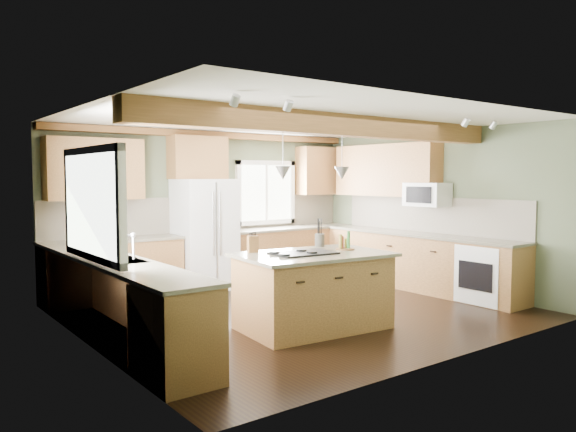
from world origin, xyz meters
TOP-DOWN VIEW (x-y plane):
  - floor at (0.00, 0.00)m, footprint 5.60×5.60m
  - ceiling at (0.00, 0.00)m, footprint 5.60×5.60m
  - wall_back at (0.00, 2.50)m, footprint 5.60×0.00m
  - wall_left at (-2.80, 0.00)m, footprint 0.00×5.00m
  - wall_right at (2.80, 0.00)m, footprint 0.00×5.00m
  - ceiling_beam at (0.00, -0.77)m, footprint 5.55×0.26m
  - soffit_trim at (0.00, 2.40)m, footprint 5.55×0.20m
  - backsplash_back at (0.00, 2.48)m, footprint 5.58×0.03m
  - backsplash_right at (2.78, 0.05)m, footprint 0.03×3.70m
  - base_cab_back_left at (-1.79, 2.20)m, footprint 2.02×0.60m
  - counter_back_left at (-1.79, 2.20)m, footprint 2.06×0.64m
  - base_cab_back_right at (1.49, 2.20)m, footprint 2.62×0.60m
  - counter_back_right at (1.49, 2.20)m, footprint 2.66×0.64m
  - base_cab_left at (-2.50, 0.05)m, footprint 0.60×3.70m
  - counter_left at (-2.50, 0.05)m, footprint 0.64×3.74m
  - base_cab_right at (2.50, 0.05)m, footprint 0.60×3.70m
  - counter_right at (2.50, 0.05)m, footprint 0.64×3.74m
  - upper_cab_back_left at (-1.99, 2.33)m, footprint 1.40×0.35m
  - upper_cab_over_fridge at (-0.30, 2.33)m, footprint 0.96×0.35m
  - upper_cab_right at (2.62, 0.90)m, footprint 0.35×2.20m
  - upper_cab_back_corner at (2.30, 2.33)m, footprint 0.90×0.35m
  - window_left at (-2.78, 0.05)m, footprint 0.04×1.60m
  - window_back at (1.15, 2.48)m, footprint 1.10×0.04m
  - sink at (-2.50, 0.05)m, footprint 0.50×0.65m
  - faucet at (-2.32, 0.05)m, footprint 0.02×0.02m
  - dishwasher at (-2.49, -1.25)m, footprint 0.60×0.60m
  - oven at (2.49, -1.25)m, footprint 0.60×0.72m
  - microwave at (2.58, -0.05)m, footprint 0.40×0.70m
  - pendant_left at (-0.82, -0.73)m, footprint 0.18×0.18m
  - pendant_right at (0.02, -0.81)m, footprint 0.18×0.18m
  - refrigerator at (-0.30, 2.12)m, footprint 0.90×0.74m
  - island at (-0.40, -0.77)m, footprint 1.79×1.19m
  - island_top at (-0.40, -0.77)m, footprint 1.91×1.32m
  - cooktop at (-0.54, -0.76)m, footprint 0.78×0.56m
  - knife_block at (-0.95, -0.29)m, footprint 0.14×0.12m
  - utensil_crock at (0.07, -0.34)m, footprint 0.14×0.14m
  - bottle_tray at (0.13, -0.76)m, footprint 0.24×0.24m

SIDE VIEW (x-z plane):
  - floor at x=0.00m, z-range 0.00..0.00m
  - dishwasher at x=-2.49m, z-range 0.01..0.85m
  - oven at x=2.49m, z-range 0.01..0.85m
  - base_cab_back_left at x=-1.79m, z-range 0.00..0.88m
  - base_cab_back_right at x=1.49m, z-range 0.00..0.88m
  - base_cab_left at x=-2.50m, z-range 0.00..0.88m
  - base_cab_right at x=2.50m, z-range 0.00..0.88m
  - island at x=-0.40m, z-range 0.00..0.88m
  - counter_back_left at x=-1.79m, z-range 0.88..0.92m
  - counter_back_right at x=1.49m, z-range 0.88..0.92m
  - counter_left at x=-2.50m, z-range 0.88..0.92m
  - counter_right at x=2.50m, z-range 0.88..0.92m
  - refrigerator at x=-0.30m, z-range 0.00..1.80m
  - island_top at x=-0.40m, z-range 0.88..0.92m
  - sink at x=-2.50m, z-range 0.89..0.92m
  - cooktop at x=-0.54m, z-range 0.92..0.94m
  - utensil_crock at x=0.07m, z-range 0.92..1.09m
  - knife_block at x=-0.95m, z-range 0.92..1.12m
  - bottle_tray at x=0.13m, z-range 0.92..1.14m
  - faucet at x=-2.32m, z-range 0.91..1.19m
  - backsplash_back at x=0.00m, z-range 0.92..1.50m
  - backsplash_right at x=2.78m, z-range 0.92..1.50m
  - wall_back at x=0.00m, z-range -1.50..4.10m
  - wall_left at x=-2.80m, z-range -1.20..3.80m
  - wall_right at x=2.80m, z-range -1.20..3.80m
  - window_back at x=1.15m, z-range 1.05..2.05m
  - window_left at x=-2.78m, z-range 1.02..2.08m
  - microwave at x=2.58m, z-range 1.36..1.74m
  - pendant_left at x=-0.82m, z-range 1.80..1.96m
  - pendant_right at x=0.02m, z-range 1.80..1.96m
  - upper_cab_back_left at x=-1.99m, z-range 1.50..2.40m
  - upper_cab_right at x=2.62m, z-range 1.50..2.40m
  - upper_cab_back_corner at x=2.30m, z-range 1.50..2.40m
  - upper_cab_over_fridge at x=-0.30m, z-range 1.80..2.50m
  - ceiling_beam at x=0.00m, z-range 2.34..2.60m
  - soffit_trim at x=0.00m, z-range 2.49..2.59m
  - ceiling at x=0.00m, z-range 2.60..2.60m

